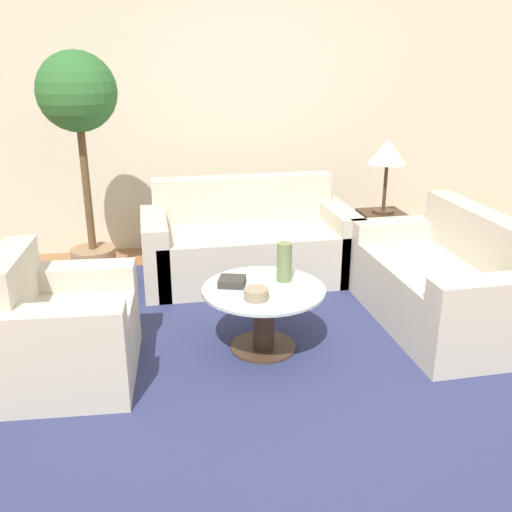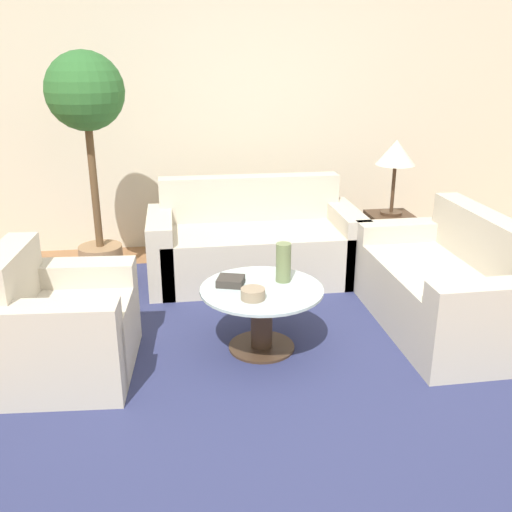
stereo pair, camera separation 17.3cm
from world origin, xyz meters
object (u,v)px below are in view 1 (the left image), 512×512
loveseat (445,285)px  table_lamp (388,154)px  sofa_main (248,245)px  bowl (256,294)px  coffee_table (264,310)px  potted_plant (80,123)px  book_stack (232,282)px  armchair (59,334)px  vase (284,262)px

loveseat → table_lamp: (-0.04, 1.05, 0.74)m
sofa_main → bowl: size_ratio=11.81×
loveseat → coffee_table: bearing=-84.8°
loveseat → potted_plant: size_ratio=0.79×
loveseat → bowl: size_ratio=9.88×
sofa_main → bowl: bearing=-98.2°
table_lamp → book_stack: 1.93m
potted_plant → bowl: potted_plant is taller
bowl → coffee_table: bearing=63.3°
armchair → sofa_main: bearing=-40.4°
loveseat → vase: size_ratio=5.71×
coffee_table → book_stack: (-0.19, 0.09, 0.17)m
sofa_main → vase: (0.03, -1.17, 0.27)m
coffee_table → table_lamp: 1.90m
coffee_table → bowl: bearing=-116.7°
vase → bowl: vase is taller
armchair → vase: (1.39, 0.21, 0.27)m
loveseat → book_stack: loveseat is taller
book_stack → table_lamp: bearing=53.7°
sofa_main → book_stack: sofa_main is taller
armchair → potted_plant: potted_plant is taller
coffee_table → book_stack: book_stack is taller
sofa_main → loveseat: (1.20, -1.13, -0.00)m
loveseat → vase: loveseat is taller
armchair → bowl: (1.16, -0.05, 0.18)m
vase → coffee_table: bearing=-147.6°
sofa_main → armchair: size_ratio=1.94×
armchair → book_stack: bearing=-75.3°
table_lamp → bowl: table_lamp is taller
potted_plant → vase: (1.30, -1.23, -0.76)m
loveseat → book_stack: size_ratio=7.27×
loveseat → bowl: (-1.41, -0.29, 0.18)m
book_stack → loveseat: bearing=19.0°
armchair → vase: armchair is taller
sofa_main → armchair: 1.94m
sofa_main → coffee_table: 1.28m
vase → loveseat: bearing=1.8°
bowl → book_stack: (-0.11, 0.24, -0.01)m
sofa_main → armchair: sofa_main is taller
sofa_main → bowl: (-0.20, -1.42, 0.18)m
table_lamp → book_stack: size_ratio=3.11×
bowl → sofa_main: bearing=81.8°
coffee_table → bowl: size_ratio=5.28×
sofa_main → coffee_table: sofa_main is taller
vase → book_stack: bearing=-177.8°
book_stack → bowl: bearing=-48.2°
armchair → book_stack: armchair is taller
potted_plant → table_lamp: bearing=-3.3°
sofa_main → armchair: (-1.36, -1.38, 0.00)m
vase → bowl: bearing=-132.7°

